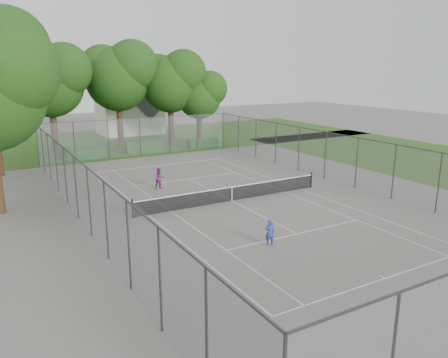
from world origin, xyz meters
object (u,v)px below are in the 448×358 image
tennis_net (232,193)px  woman_player (159,179)px  house (129,104)px  girl_player (270,232)px

tennis_net → woman_player: size_ratio=8.86×
woman_player → house: bearing=79.7°
house → woman_player: 27.17m
tennis_net → girl_player: (-2.03, -6.87, 0.12)m
house → girl_player: bearing=-98.4°
tennis_net → woman_player: 5.69m
tennis_net → girl_player: size_ratio=10.19×
tennis_net → house: bearing=83.5°
house → tennis_net: bearing=-96.5°
tennis_net → house: (3.56, 31.15, 3.15)m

